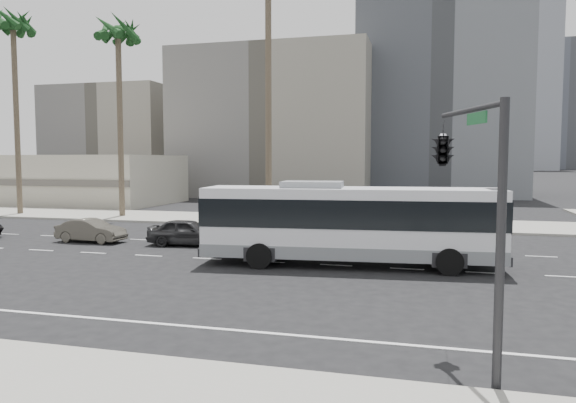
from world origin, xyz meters
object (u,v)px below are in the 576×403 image
(traffic_signal, at_px, (448,151))
(palm_far, at_px, (13,28))
(city_bus, at_px, (350,222))
(car_a, at_px, (188,232))
(car_b, at_px, (91,231))
(palm_mid, at_px, (118,36))

(traffic_signal, bearing_deg, palm_far, 124.57)
(city_bus, distance_m, car_a, 9.75)
(car_b, bearing_deg, palm_far, 54.62)
(traffic_signal, relative_size, palm_mid, 0.37)
(city_bus, bearing_deg, traffic_signal, -73.58)
(car_b, distance_m, palm_far, 23.32)
(car_b, height_order, traffic_signal, traffic_signal)
(car_b, bearing_deg, car_a, -84.78)
(city_bus, bearing_deg, palm_far, 149.26)
(city_bus, xyz_separation_m, palm_far, (-29.29, 14.12, 13.19))
(car_a, distance_m, palm_mid, 20.71)
(traffic_signal, height_order, palm_mid, palm_mid)
(palm_far, bearing_deg, palm_mid, 3.25)
(city_bus, bearing_deg, car_b, 163.83)
(city_bus, distance_m, palm_far, 35.09)
(city_bus, bearing_deg, car_a, 155.61)
(palm_mid, bearing_deg, palm_far, -176.75)
(traffic_signal, distance_m, palm_far, 41.81)
(car_b, xyz_separation_m, palm_far, (-14.48, 11.19, 14.46))
(car_a, bearing_deg, palm_far, 55.75)
(city_bus, xyz_separation_m, car_b, (-14.81, 2.92, -1.26))
(city_bus, xyz_separation_m, car_a, (-9.13, 3.21, -1.19))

